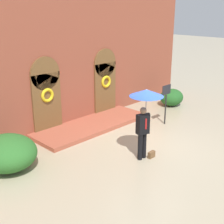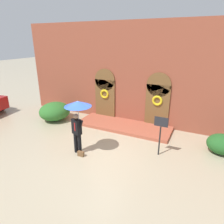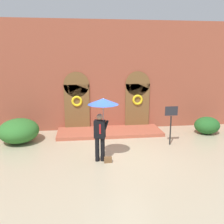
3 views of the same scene
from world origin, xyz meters
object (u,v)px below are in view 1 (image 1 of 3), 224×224
(sign_post, at_px, (166,98))
(shrub_left, at_px, (8,153))
(handbag, at_px, (151,155))
(person_with_umbrella, at_px, (145,103))
(shrub_right, at_px, (172,97))

(sign_post, bearing_deg, shrub_left, 169.68)
(handbag, height_order, sign_post, sign_post)
(handbag, bearing_deg, person_with_umbrella, 129.13)
(shrub_right, bearing_deg, person_with_umbrella, -154.29)
(handbag, xyz_separation_m, sign_post, (2.93, 1.54, 1.05))
(person_with_umbrella, bearing_deg, shrub_right, 25.71)
(sign_post, height_order, shrub_right, sign_post)
(person_with_umbrella, distance_m, sign_post, 3.46)
(sign_post, height_order, shrub_left, sign_post)
(shrub_left, bearing_deg, handbag, -36.48)
(shrub_right, bearing_deg, shrub_left, -179.35)
(handbag, bearing_deg, shrub_right, 26.25)
(shrub_right, bearing_deg, handbag, -151.87)
(person_with_umbrella, height_order, shrub_left, person_with_umbrella)
(person_with_umbrella, relative_size, sign_post, 1.37)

